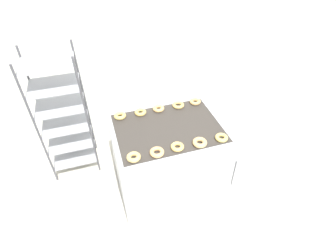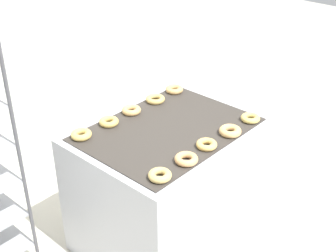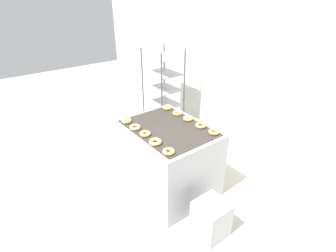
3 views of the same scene
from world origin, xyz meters
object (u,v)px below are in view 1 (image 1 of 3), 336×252
donut_near_right (200,143)px  donut_near_rightmost (222,138)px  donut_near_left (157,152)px  donut_far_left (140,112)px  donut_near_center (177,147)px  glaze_bin (239,162)px  donut_far_right (178,105)px  donut_far_leftmost (120,116)px  donut_far_center (159,108)px  baking_rack_cart (63,115)px  fryer_machine (168,158)px  donut_near_leftmost (134,157)px  donut_far_rightmost (195,102)px

donut_near_right → donut_near_rightmost: size_ratio=1.11×
donut_near_left → donut_far_left: same height
donut_near_center → donut_near_rightmost: size_ratio=1.00×
glaze_bin → donut_near_right: bearing=-162.4°
glaze_bin → donut_far_right: 1.12m
donut_far_leftmost → donut_far_left: (0.23, -0.00, -0.00)m
donut_near_rightmost → donut_far_leftmost: size_ratio=0.97×
glaze_bin → donut_far_right: size_ratio=3.12×
donut_far_center → baking_rack_cart: bearing=160.2°
fryer_machine → donut_near_left: (-0.22, -0.35, 0.49)m
donut_near_leftmost → donut_far_left: size_ratio=1.01×
donut_near_right → donut_far_leftmost: size_ratio=1.08×
donut_near_center → donut_far_leftmost: size_ratio=0.97×
baking_rack_cart → glaze_bin: (2.03, -0.85, -0.61)m
donut_near_right → donut_near_rightmost: donut_near_right is taller
fryer_machine → donut_near_left: bearing=-122.8°
donut_near_left → donut_near_rightmost: 0.68m
baking_rack_cart → donut_far_right: bearing=-16.5°
baking_rack_cart → donut_far_rightmost: (1.55, -0.39, 0.12)m
donut_near_left → donut_near_right: (0.44, -0.00, 0.00)m
donut_far_leftmost → fryer_machine: bearing=-36.5°
donut_far_leftmost → donut_far_center: bearing=0.5°
donut_far_right → donut_near_rightmost: bearing=-72.0°
donut_far_leftmost → baking_rack_cart: bearing=148.0°
donut_far_leftmost → donut_far_right: donut_far_leftmost is taller
glaze_bin → donut_far_left: bearing=158.6°
donut_near_right → glaze_bin: bearing=17.6°
baking_rack_cart → donut_far_left: 0.96m
donut_near_right → fryer_machine: bearing=122.1°
donut_near_leftmost → donut_near_rightmost: 0.91m
donut_far_leftmost → donut_far_left: bearing=-0.8°
glaze_bin → donut_near_rightmost: 0.91m
baking_rack_cart → donut_far_rightmost: size_ratio=12.20×
fryer_machine → donut_far_right: bearing=55.1°
donut_near_left → donut_far_leftmost: 0.72m
baking_rack_cart → donut_near_leftmost: size_ratio=12.24×
donut_far_left → baking_rack_cart: bearing=155.3°
donut_far_rightmost → glaze_bin: bearing=-44.0°
baking_rack_cart → donut_far_center: baking_rack_cart is taller
donut_far_rightmost → donut_near_rightmost: bearing=-89.7°
donut_near_left → donut_far_right: donut_near_left is taller
baking_rack_cart → donut_near_rightmost: baking_rack_cart is taller
donut_far_leftmost → donut_near_rightmost: bearing=-36.7°
glaze_bin → donut_near_right: (-0.72, -0.23, 0.74)m
donut_near_leftmost → donut_far_right: bearing=44.9°
donut_near_center → donut_far_right: size_ratio=0.93×
baking_rack_cart → donut_near_leftmost: (0.65, -1.08, 0.12)m
donut_far_right → donut_far_center: bearing=179.4°
glaze_bin → donut_far_center: donut_far_center is taller
donut_far_rightmost → donut_near_leftmost: bearing=-142.8°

